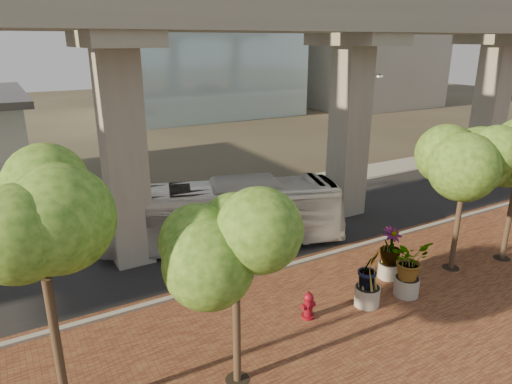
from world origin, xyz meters
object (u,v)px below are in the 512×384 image
fire_hydrant (308,305)px  parked_car (505,153)px  transit_bus (223,215)px  planter_front (409,262)px

fire_hydrant → parked_car: bearing=20.2°
transit_bus → fire_hydrant: bearing=-162.0°
parked_car → planter_front: (-21.77, -10.13, 0.58)m
parked_car → planter_front: planter_front is taller
transit_bus → parked_car: bearing=-65.6°
transit_bus → fire_hydrant: transit_bus is taller
fire_hydrant → planter_front: (4.11, -0.63, 0.88)m
parked_car → planter_front: 24.02m
transit_bus → parked_car: (25.82, 2.64, -0.71)m
fire_hydrant → planter_front: size_ratio=0.45×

